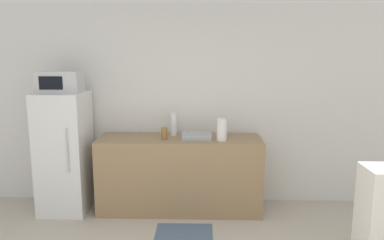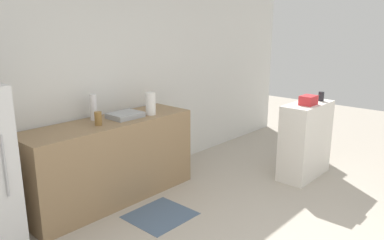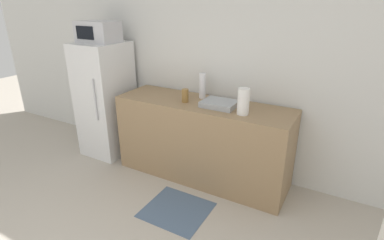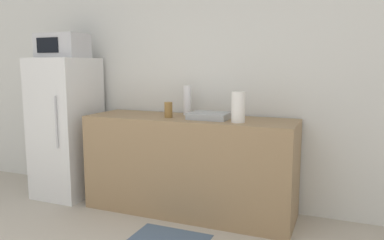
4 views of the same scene
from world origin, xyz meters
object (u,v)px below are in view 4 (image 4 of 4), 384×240
(bottle_short, at_px, (168,110))
(bottle_tall, at_px, (187,100))
(refrigerator, at_px, (67,128))
(microwave, at_px, (62,46))
(paper_towel_roll, at_px, (238,107))

(bottle_short, bearing_deg, bottle_tall, 66.53)
(refrigerator, xyz_separation_m, microwave, (-0.00, -0.00, 0.88))
(refrigerator, bearing_deg, bottle_tall, 8.29)
(microwave, xyz_separation_m, bottle_tall, (1.35, 0.20, -0.55))
(bottle_tall, relative_size, bottle_short, 1.99)
(bottle_tall, distance_m, paper_towel_roll, 0.66)
(bottle_tall, height_order, bottle_short, bottle_tall)
(bottle_tall, xyz_separation_m, paper_towel_roll, (0.60, -0.28, -0.01))
(paper_towel_roll, bearing_deg, bottle_tall, 155.05)
(microwave, distance_m, paper_towel_roll, 2.03)
(bottle_short, bearing_deg, microwave, 178.71)
(refrigerator, distance_m, bottle_tall, 1.40)
(microwave, bearing_deg, bottle_tall, 8.34)
(microwave, relative_size, paper_towel_roll, 1.89)
(refrigerator, distance_m, bottle_short, 1.28)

